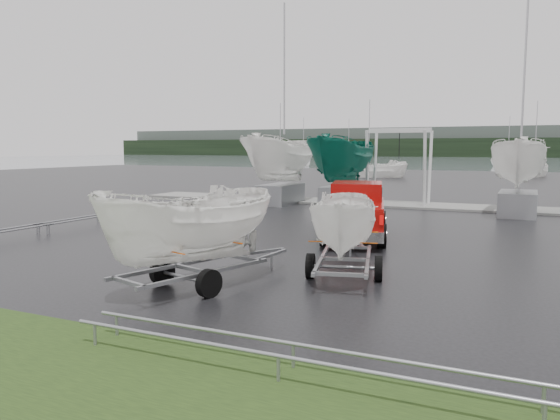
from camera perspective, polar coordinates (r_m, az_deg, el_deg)
The scene contains 20 objects.
ground_plane at distance 17.79m, azimuth 1.42°, elevation -3.51°, with size 120.00×120.00×0.00m, color black.
lake at distance 116.33m, azimuth 21.46°, elevation 4.59°, with size 300.00×300.00×0.00m, color slate.
dock at distance 30.05m, azimuth 11.32°, elevation 0.60°, with size 30.00×3.00×0.12m, color gray.
treeline at distance 186.21m, azimuth 22.82°, elevation 6.03°, with size 300.00×8.00×6.00m, color black.
far_hill at distance 194.21m, azimuth 22.93°, elevation 6.62°, with size 300.00×6.00×10.00m, color #4C5651.
pickup_truck at distance 19.29m, azimuth 7.97°, elevation 0.13°, with size 3.22×5.87×1.85m.
trailer_hitched at distance 12.93m, azimuth 6.90°, elevation 3.74°, with size 2.04×3.78×4.56m.
trailer_parked at distance 11.92m, azimuth -9.43°, elevation 5.10°, with size 2.23×3.79×5.22m.
boat_hoist at distance 29.79m, azimuth 12.33°, elevation 5.57°, with size 3.30×2.18×4.12m.
keelboat_0 at distance 29.84m, azimuth 0.04°, elevation 8.69°, with size 2.64×3.20×10.82m.
keelboat_1 at distance 28.74m, azimuth 6.65°, elevation 8.52°, with size 2.58×3.20×7.97m.
keelboat_2 at distance 27.09m, azimuth 23.90°, elevation 7.45°, with size 2.39×3.20×10.56m.
mast_rack_0 at distance 23.53m, azimuth -18.09°, elevation -0.49°, with size 0.56×6.50×0.06m.
mast_rack_2 at distance 7.72m, azimuth 0.64°, elevation -14.40°, with size 7.00×0.56×0.06m.
moored_boat_0 at distance 61.53m, azimuth 0.03°, elevation 3.69°, with size 2.80×2.83×10.83m.
moored_boat_1 at distance 57.79m, azimuth 9.22°, elevation 3.41°, with size 3.61×3.55×11.99m.
moored_boat_2 at distance 64.41m, azimuth 24.99°, elevation 3.20°, with size 2.99×3.05×11.44m.
moored_boat_4 at distance 91.17m, azimuth 2.47°, elevation 4.62°, with size 3.15×3.17×11.06m.
moored_boat_5 at distance 94.77m, azimuth 22.69°, elevation 4.19°, with size 3.41×3.39×11.19m.
moored_boat_6 at distance 95.72m, azimuth 7.16°, elevation 4.67°, with size 3.64×3.67×11.61m.
Camera 1 is at (6.95, -16.08, 3.11)m, focal length 35.00 mm.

